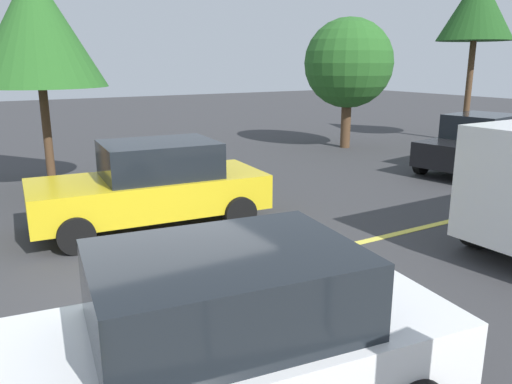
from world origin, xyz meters
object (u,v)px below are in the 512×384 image
Objects in this scene: car_black_behind_van at (477,144)px; tree_left_verge at (36,27)px; car_white_far_lane at (208,345)px; tree_right_verge at (348,64)px; car_yellow_near_curb at (152,185)px; tree_centre_verge at (477,7)px.

car_black_behind_van is 12.16m from tree_left_verge.
car_black_behind_van is 0.88× the size of car_white_far_lane.
tree_right_verge is (11.01, 11.00, 2.26)m from car_white_far_lane.
car_yellow_near_curb is 15.72m from tree_centre_verge.
tree_right_verge is at bearing 44.99° from car_white_far_lane.
car_black_behind_van is 5.84m from tree_right_verge.
tree_right_verge reaches higher than car_white_far_lane.
car_black_behind_van is 0.79× the size of tree_left_verge.
tree_centre_verge reaches higher than tree_right_verge.
car_black_behind_van is at bearing -139.97° from tree_centre_verge.
car_white_far_lane is 0.74× the size of tree_centre_verge.
car_white_far_lane is (-1.56, -5.75, -0.00)m from car_yellow_near_curb.
tree_left_verge is at bearing 106.98° from car_yellow_near_curb.
car_black_behind_van is at bearing 26.39° from car_white_far_lane.
tree_centre_verge is at bearing -14.52° from tree_right_verge.
tree_centre_verge reaches higher than tree_left_verge.
car_white_far_lane is 15.73m from tree_right_verge.
tree_centre_verge is 5.71m from tree_right_verge.
car_black_behind_van is 9.78m from car_yellow_near_curb.
tree_centre_verge reaches higher than car_white_far_lane.
tree_left_verge is at bearing 159.36° from car_black_behind_van.
tree_right_verge reaches higher than car_black_behind_van.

